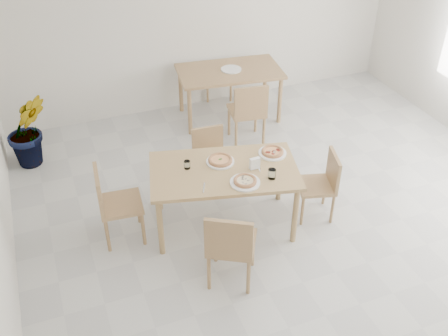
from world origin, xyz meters
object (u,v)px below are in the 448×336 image
object	(u,v)px
napkin_holder	(255,164)
second_table	(229,76)
chair_back_s	(248,110)
plate_empty	(231,69)
main_table	(224,176)
chair_back_n	(218,65)
pizza_pepperoni	(273,151)
plate_margherita	(220,162)
tumbler_a	(272,174)
tumbler_b	(187,165)
chair_east	(323,181)
chair_south	(230,244)
chair_north	(210,155)
potted_plant	(28,130)
plate_pepperoni	(272,153)
chair_west	(112,201)
plate_mushroom	(245,182)
pizza_mushroom	(245,181)
pizza_margherita	(220,160)

from	to	relation	value
napkin_holder	second_table	world-z (taller)	napkin_holder
chair_back_s	plate_empty	bearing A→B (deg)	-87.15
main_table	chair_back_n	xyz separation A→B (m)	(1.05, 2.99, -0.17)
pizza_pepperoni	plate_margherita	bearing A→B (deg)	174.81
tumbler_a	tumbler_b	distance (m)	0.89
second_table	chair_back_n	size ratio (longest dim) A/B	1.81
chair_east	pizza_pepperoni	world-z (taller)	pizza_pepperoni
main_table	chair_back_n	world-z (taller)	chair_back_n
chair_south	tumbler_a	bearing A→B (deg)	-111.70
tumbler_b	tumbler_a	bearing A→B (deg)	-32.58
chair_north	potted_plant	xyz separation A→B (m)	(-1.97, 1.28, 0.04)
chair_north	plate_pepperoni	bearing A→B (deg)	-49.87
chair_north	chair_west	xyz separation A→B (m)	(-1.27, -0.53, 0.06)
pizza_pepperoni	napkin_holder	bearing A→B (deg)	-147.49
chair_north	tumbler_a	size ratio (longest dim) A/B	7.27
chair_north	chair_back_n	xyz separation A→B (m)	(0.94, 2.24, 0.05)
potted_plant	tumbler_a	bearing A→B (deg)	-46.02
main_table	chair_west	xyz separation A→B (m)	(-1.16, 0.21, -0.16)
chair_south	tumbler_b	xyz separation A→B (m)	(-0.09, 0.99, 0.27)
plate_pepperoni	tumbler_b	bearing A→B (deg)	175.33
potted_plant	chair_south	bearing A→B (deg)	-60.68
plate_pepperoni	tumbler_b	distance (m)	0.95
chair_back_s	potted_plant	world-z (taller)	potted_plant
chair_north	chair_east	world-z (taller)	chair_east
plate_mushroom	plate_pepperoni	distance (m)	0.62
tumbler_a	chair_back_n	size ratio (longest dim) A/B	0.12
pizza_mushroom	plate_empty	world-z (taller)	pizza_mushroom
pizza_margherita	pizza_pepperoni	world-z (taller)	same
chair_south	potted_plant	size ratio (longest dim) A/B	0.91
chair_north	chair_back_s	size ratio (longest dim) A/B	0.84
plate_pepperoni	pizza_mushroom	xyz separation A→B (m)	(-0.48, -0.38, 0.02)
plate_mushroom	chair_back_n	xyz separation A→B (m)	(0.94, 3.28, -0.26)
pizza_margherita	potted_plant	distance (m)	2.68
potted_plant	chair_back_n	bearing A→B (deg)	18.23
plate_pepperoni	napkin_holder	size ratio (longest dim) A/B	2.30
potted_plant	pizza_pepperoni	bearing A→B (deg)	-38.30
plate_empty	plate_mushroom	bearing A→B (deg)	-108.79
main_table	chair_south	size ratio (longest dim) A/B	1.90
chair_west	tumbler_a	xyz separation A→B (m)	(1.56, -0.53, 0.29)
tumbler_a	second_table	world-z (taller)	tumbler_a
chair_north	napkin_holder	size ratio (longest dim) A/B	5.81
plate_pepperoni	napkin_holder	world-z (taller)	napkin_holder
plate_pepperoni	chair_back_n	bearing A→B (deg)	81.10
pizza_margherita	tumbler_b	distance (m)	0.36
chair_north	pizza_pepperoni	size ratio (longest dim) A/B	2.58
second_table	plate_empty	bearing A→B (deg)	-2.74
plate_pepperoni	tumbler_a	distance (m)	0.45
potted_plant	pizza_margherita	bearing A→B (deg)	-45.23
chair_east	chair_back_n	bearing A→B (deg)	-163.84
pizza_pepperoni	potted_plant	world-z (taller)	potted_plant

